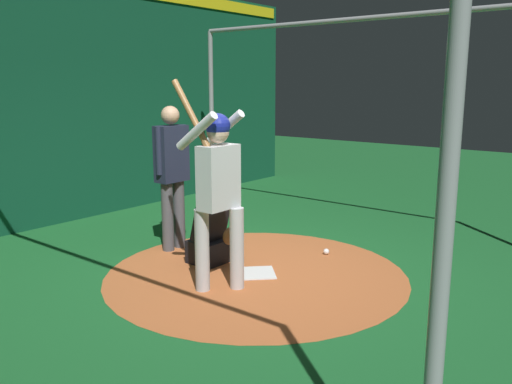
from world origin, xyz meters
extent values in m
plane|color=#195B28|center=(0.00, 0.00, 0.00)|extent=(26.83, 26.83, 0.00)
cylinder|color=#B76033|center=(0.00, 0.00, 0.00)|extent=(3.39, 3.39, 0.01)
cube|color=white|center=(0.00, 0.00, 0.01)|extent=(0.59, 0.59, 0.01)
cylinder|color=#BCBCC0|center=(0.10, -0.45, 0.43)|extent=(0.15, 0.15, 0.87)
cylinder|color=#BCBCC0|center=(-0.14, -0.72, 0.43)|extent=(0.15, 0.15, 0.87)
cube|color=silver|center=(-0.02, -0.59, 1.19)|extent=(0.22, 0.44, 0.65)
cylinder|color=silver|center=(-0.12, -0.39, 1.66)|extent=(0.53, 0.09, 0.41)
cylinder|color=silver|center=(-0.12, -0.78, 1.66)|extent=(0.53, 0.09, 0.41)
sphere|color=beige|center=(-0.02, -0.59, 1.65)|extent=(0.22, 0.22, 0.22)
sphere|color=navy|center=(-0.02, -0.59, 1.71)|extent=(0.25, 0.25, 0.25)
cylinder|color=olive|center=(-0.24, -0.72, 1.80)|extent=(0.54, 0.06, 0.73)
cube|color=black|center=(-0.70, -0.04, 0.14)|extent=(0.40, 0.40, 0.28)
cube|color=black|center=(-0.66, -0.04, 0.49)|extent=(0.30, 0.40, 0.46)
sphere|color=beige|center=(-0.64, -0.04, 0.81)|extent=(0.21, 0.21, 0.21)
cube|color=gray|center=(-0.54, -0.04, 0.81)|extent=(0.03, 0.19, 0.19)
ellipsoid|color=brown|center=(-0.38, 0.02, 0.38)|extent=(0.12, 0.28, 0.22)
cylinder|color=#4C4C51|center=(-1.43, 0.18, 0.45)|extent=(0.15, 0.15, 0.90)
cylinder|color=#4C4C51|center=(-1.43, -0.02, 0.45)|extent=(0.15, 0.15, 0.90)
cube|color=#1E2338|center=(-1.43, 0.08, 1.25)|extent=(0.22, 0.42, 0.71)
cylinder|color=#1E2338|center=(-1.43, 0.28, 1.31)|extent=(0.09, 0.09, 0.60)
cylinder|color=#1E2338|center=(-1.43, -0.12, 1.31)|extent=(0.09, 0.09, 0.60)
sphere|color=tan|center=(-1.43, 0.08, 1.73)|extent=(0.23, 0.23, 0.23)
cube|color=#0F472D|center=(-3.86, 0.00, 1.89)|extent=(0.20, 10.83, 3.78)
cylinder|color=gray|center=(2.86, -2.34, 1.49)|extent=(0.08, 0.08, 2.99)
cylinder|color=gray|center=(-2.86, 2.34, 1.49)|extent=(0.08, 0.08, 2.99)
cylinder|color=gray|center=(0.00, 2.34, 2.99)|extent=(5.72, 0.07, 0.07)
sphere|color=white|center=(-1.17, 0.49, 0.04)|extent=(0.07, 0.07, 0.07)
sphere|color=white|center=(0.26, 1.09, 0.04)|extent=(0.07, 0.07, 0.07)
sphere|color=white|center=(0.02, -0.32, 0.04)|extent=(0.07, 0.07, 0.07)
camera|label=1|loc=(3.57, -4.48, 2.11)|focal=37.36mm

